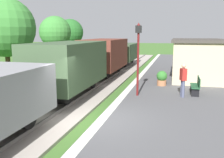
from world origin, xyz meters
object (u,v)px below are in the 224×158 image
bench_down_platform (188,63)px  station_hut (197,59)px  bench_near_hut (196,85)px  tree_field_left (70,32)px  tree_trackside_far (55,32)px  person_waiting (183,79)px  freight_train (90,63)px  lamp_post_near (138,46)px  potted_planter (162,78)px  tree_trackside_mid (5,28)px

bench_down_platform → station_hut: bearing=-86.6°
bench_down_platform → bench_near_hut: bearing=-90.0°
station_hut → tree_field_left: 15.50m
bench_down_platform → tree_trackside_far: bearing=-165.2°
bench_near_hut → person_waiting: person_waiting is taller
freight_train → station_hut: size_ratio=4.48×
bench_down_platform → lamp_post_near: (-2.96, -11.21, 2.08)m
potted_planter → tree_trackside_mid: tree_trackside_mid is taller
freight_train → lamp_post_near: lamp_post_near is taller
person_waiting → potted_planter: person_waiting is taller
station_hut → tree_trackside_mid: (-11.30, -5.46, 2.11)m
freight_train → station_hut: (6.80, 3.28, 0.10)m
bench_down_platform → potted_planter: potted_planter is taller
freight_train → bench_down_platform: freight_train is taller
tree_trackside_mid → bench_near_hut: bearing=3.3°
bench_down_platform → tree_trackside_far: (-11.74, -3.09, 2.80)m
tree_trackside_far → bench_down_platform: bearing=14.8°
freight_train → tree_trackside_far: size_ratio=5.24×
bench_near_hut → lamp_post_near: lamp_post_near is taller
bench_down_platform → person_waiting: size_ratio=0.88×
bench_near_hut → person_waiting: (-0.71, -0.80, 0.46)m
freight_train → tree_field_left: size_ratio=5.19×
bench_down_platform → tree_trackside_mid: 15.69m
bench_down_platform → potted_planter: bearing=-102.8°
freight_train → person_waiting: freight_train is taller
person_waiting → tree_field_left: tree_field_left is taller
freight_train → lamp_post_near: bearing=-36.6°
bench_down_platform → tree_field_left: 13.42m
station_hut → tree_field_left: tree_field_left is taller
bench_down_platform → lamp_post_near: 11.78m
person_waiting → tree_trackside_mid: tree_trackside_mid is taller
station_hut → tree_field_left: (-13.16, 7.97, 1.87)m
tree_field_left → station_hut: bearing=-31.2°
tree_trackside_mid → tree_trackside_far: size_ratio=1.12×
freight_train → tree_trackside_mid: bearing=-154.1°
bench_near_hut → bench_down_platform: 10.13m
tree_trackside_far → tree_field_left: tree_field_left is taller
station_hut → potted_planter: station_hut is taller
tree_trackside_far → tree_field_left: (-1.11, 5.75, 0.00)m
freight_train → lamp_post_near: size_ratio=7.03×
freight_train → lamp_post_near: 4.56m
tree_trackside_mid → tree_field_left: size_ratio=1.10×
bench_near_hut → bench_down_platform: same height
tree_trackside_far → tree_trackside_mid: bearing=-84.4°
lamp_post_near → bench_near_hut: bearing=19.9°
station_hut → tree_trackside_far: (-12.05, 2.22, 1.87)m
potted_planter → tree_field_left: bearing=134.8°
tree_trackside_mid → station_hut: bearing=25.8°
freight_train → bench_near_hut: freight_train is taller
potted_planter → lamp_post_near: (-1.06, -2.84, 2.08)m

